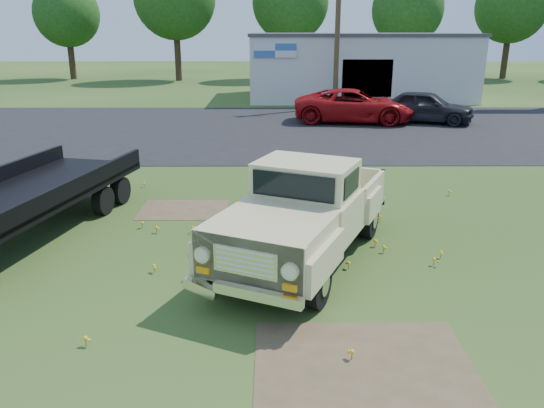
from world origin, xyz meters
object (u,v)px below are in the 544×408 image
at_px(red_pickup, 354,106).
at_px(dark_sedan, 425,107).
at_px(vintage_pickup_truck, 305,211).
at_px(flatbed_trailer, 21,191).

distance_m(red_pickup, dark_sedan, 3.50).
relative_size(vintage_pickup_truck, flatbed_trailer, 0.76).
relative_size(vintage_pickup_truck, red_pickup, 0.97).
height_order(red_pickup, dark_sedan, red_pickup).
bearing_deg(vintage_pickup_truck, dark_sedan, 91.20).
bearing_deg(dark_sedan, flatbed_trailer, 161.86).
distance_m(vintage_pickup_truck, dark_sedan, 17.75).
xyz_separation_m(flatbed_trailer, dark_sedan, (13.12, 14.89, -0.23)).
height_order(vintage_pickup_truck, dark_sedan, vintage_pickup_truck).
distance_m(flatbed_trailer, red_pickup, 17.79).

